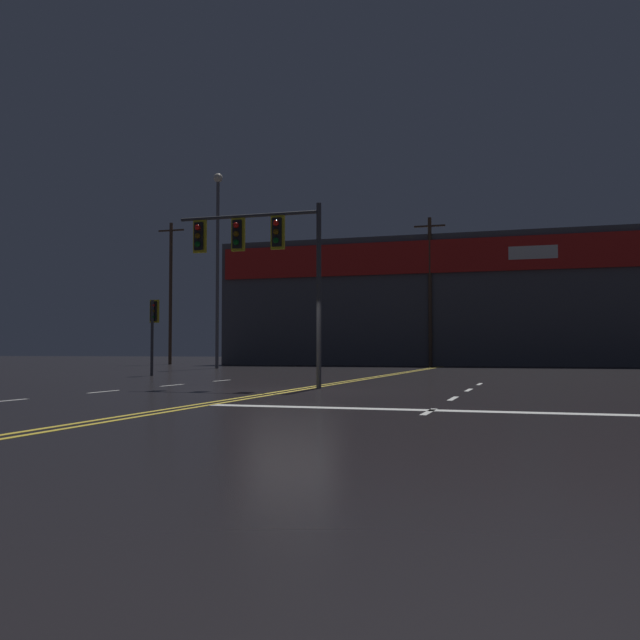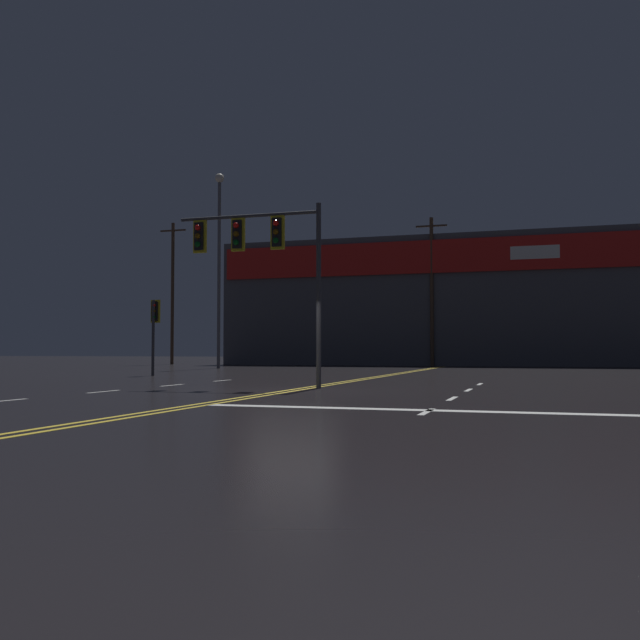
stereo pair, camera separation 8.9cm
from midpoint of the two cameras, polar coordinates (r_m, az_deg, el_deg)
ground_plane at (r=19.03m, az=-2.32°, el=-5.69°), size 200.00×200.00×0.00m
road_markings at (r=17.90m, az=-0.86°, el=-5.88°), size 13.40×60.00×0.01m
traffic_signal_median at (r=21.14m, az=-5.00°, el=5.93°), size 4.47×0.36×5.31m
traffic_signal_corner_northwest at (r=31.42m, az=-13.02°, el=0.01°), size 0.42×0.36×3.26m
streetlight_near_right at (r=44.05m, az=-8.02°, el=5.78°), size 0.56×0.56×11.92m
building_backdrop at (r=55.52m, az=10.78°, el=1.30°), size 34.14×10.23×9.34m
utility_pole_row at (r=50.76m, az=8.57°, el=2.42°), size 46.07×0.26×11.19m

